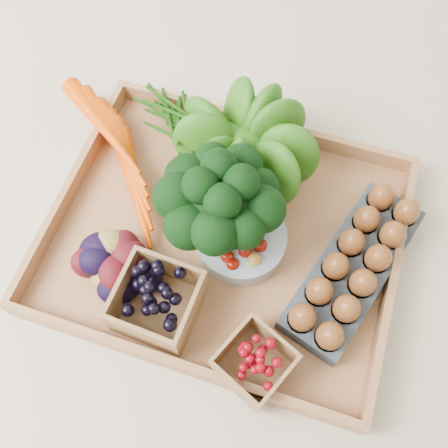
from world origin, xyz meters
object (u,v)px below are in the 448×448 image
(tray, at_px, (224,238))
(egg_carton, at_px, (353,269))
(broccoli, at_px, (221,217))
(cherry_bowl, at_px, (241,240))

(tray, relative_size, egg_carton, 1.91)
(tray, distance_m, egg_carton, 0.21)
(broccoli, bearing_deg, cherry_bowl, -8.71)
(broccoli, bearing_deg, tray, 18.91)
(tray, height_order, broccoli, broccoli)
(tray, xyz_separation_m, egg_carton, (0.21, 0.00, 0.02))
(egg_carton, bearing_deg, cherry_bowl, -160.09)
(tray, height_order, cherry_bowl, cherry_bowl)
(broccoli, relative_size, egg_carton, 0.63)
(cherry_bowl, bearing_deg, tray, 167.72)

